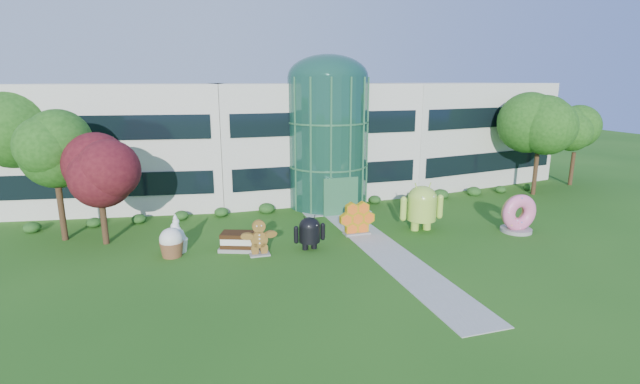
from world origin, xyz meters
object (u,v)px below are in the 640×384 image
object	(u,v)px
donut	(518,213)
gingerbread	(259,237)
android_green	(422,204)
android_black	(310,231)

from	to	relation	value
donut	gingerbread	distance (m)	16.64
android_green	gingerbread	world-z (taller)	android_green
android_green	gingerbread	size ratio (longest dim) A/B	1.54
android_green	donut	bearing A→B (deg)	-15.38
android_green	donut	world-z (taller)	android_green
donut	gingerbread	xyz separation A→B (m)	(-16.61, 0.90, -0.23)
donut	android_black	bearing A→B (deg)	177.96
donut	gingerbread	bearing A→B (deg)	178.86
gingerbread	android_black	bearing A→B (deg)	2.03
android_green	gingerbread	xyz separation A→B (m)	(-10.91, -1.31, -0.70)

